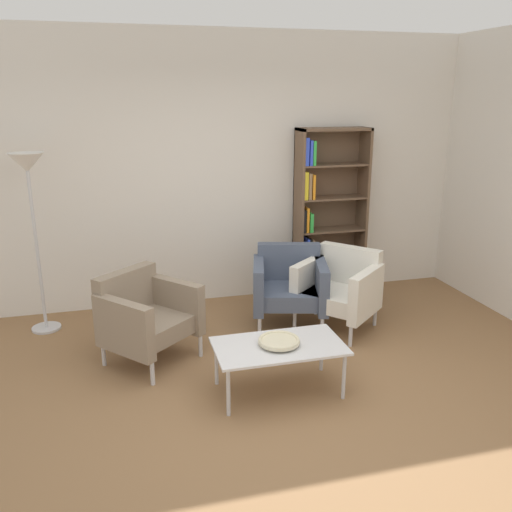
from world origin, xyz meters
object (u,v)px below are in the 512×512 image
Objects in this scene: armchair_spare_guest at (289,284)px; armchair_near_window at (145,315)px; armchair_corner_red at (340,287)px; bookshelf_tall at (324,214)px; floor_lamp_torchiere at (29,185)px; coffee_table_low at (279,349)px; decorative_bowl at (279,341)px.

armchair_spare_guest is 1.51m from armchair_near_window.
armchair_corner_red is (0.46, -0.21, 0.00)m from armchair_spare_guest.
floor_lamp_torchiere is at bearing -174.93° from bookshelf_tall.
decorative_bowl is at bearing 75.96° from coffee_table_low.
armchair_corner_red reaches higher than decorative_bowl.
bookshelf_tall reaches higher than armchair_near_window.
armchair_spare_guest is (0.49, 1.25, -0.02)m from decorative_bowl.
bookshelf_tall is at bearing 5.07° from floor_lamp_torchiere.
coffee_table_low is at bearing -42.16° from floor_lamp_torchiere.
armchair_spare_guest reaches higher than decorative_bowl.
armchair_spare_guest is 0.90× the size of armchair_corner_red.
bookshelf_tall is 1.09× the size of floor_lamp_torchiere.
floor_lamp_torchiere reaches higher than coffee_table_low.
bookshelf_tall reaches higher than armchair_spare_guest.
bookshelf_tall is 1.90× the size of coffee_table_low.
coffee_table_low is 1.26m from armchair_near_window.
coffee_table_low is at bearing -104.04° from decorative_bowl.
decorative_bowl is 0.34× the size of armchair_near_window.
bookshelf_tall is 2.45m from armchair_near_window.
bookshelf_tall is 2.00× the size of armchair_near_window.
floor_lamp_torchiere is (-2.84, 0.67, 1.03)m from armchair_corner_red.
armchair_corner_red is (1.91, 0.23, 0.00)m from armchair_near_window.
decorative_bowl is 0.37× the size of armchair_spare_guest.
armchair_corner_red is at bearing -101.04° from bookshelf_tall.
coffee_table_low is 2.77m from floor_lamp_torchiere.
bookshelf_tall is 2.00× the size of armchair_corner_red.
armchair_near_window is 1.92m from armchair_corner_red.
decorative_bowl is 0.18× the size of floor_lamp_torchiere.
floor_lamp_torchiere is (-2.39, 0.47, 1.03)m from armchair_spare_guest.
coffee_table_low is 1.05× the size of armchair_near_window.
armchair_spare_guest is at bearing -11.05° from floor_lamp_torchiere.
armchair_corner_red reaches higher than coffee_table_low.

